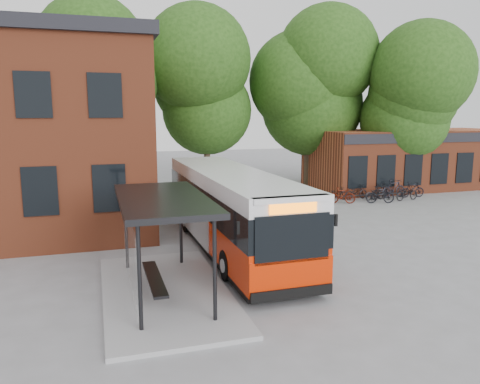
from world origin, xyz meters
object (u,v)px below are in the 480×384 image
object	(u,v)px
city_bus	(230,210)
bicycle_3	(380,195)
bicycle_4	(375,193)
bicycle_7	(394,188)
bicycle_6	(407,193)
bicycle_5	(380,191)
bus_shelter	(164,246)
bicycle_extra_0	(412,190)
bicycle_2	(356,192)
bicycle_1	(342,196)
bicycle_0	(336,194)

from	to	relation	value
city_bus	bicycle_3	size ratio (longest dim) A/B	7.19
bicycle_4	bicycle_7	world-z (taller)	bicycle_7
bicycle_6	bicycle_7	distance (m)	1.15
bicycle_3	bicycle_5	size ratio (longest dim) A/B	1.03
bus_shelter	bicycle_extra_0	bearing A→B (deg)	33.43
bicycle_2	bicycle_3	size ratio (longest dim) A/B	1.01
bicycle_3	bicycle_4	size ratio (longest dim) A/B	1.08
bus_shelter	bicycle_7	distance (m)	19.59
city_bus	bicycle_4	world-z (taller)	city_bus
bicycle_3	bicycle_7	size ratio (longest dim) A/B	0.90
bicycle_3	bicycle_extra_0	xyz separation A→B (m)	(2.99, 1.06, -0.01)
bicycle_2	bicycle_7	world-z (taller)	bicycle_7
bicycle_5	bicycle_6	world-z (taller)	bicycle_5
bicycle_2	bicycle_6	world-z (taller)	same
bicycle_2	bicycle_6	bearing A→B (deg)	-126.78
bicycle_2	bicycle_6	size ratio (longest dim) A/B	1.00
bicycle_1	bicycle_6	size ratio (longest dim) A/B	0.93
bicycle_2	bicycle_4	bearing A→B (deg)	-130.69
bus_shelter	bicycle_7	bearing A→B (deg)	36.11
bicycle_1	bicycle_extra_0	world-z (taller)	bicycle_extra_0
bicycle_1	bicycle_2	size ratio (longest dim) A/B	0.94
bicycle_0	bicycle_3	xyz separation A→B (m)	(1.99, -1.64, 0.10)
city_bus	bicycle_extra_0	world-z (taller)	city_bus
bus_shelter	bicycle_1	xyz separation A→B (m)	(11.72, 10.66, -0.98)
bicycle_2	bicycle_5	xyz separation A→B (m)	(1.40, -0.39, 0.04)
bicycle_0	bicycle_5	distance (m)	2.77
bicycle_2	bicycle_extra_0	bearing A→B (deg)	-109.57
bicycle_1	bicycle_4	size ratio (longest dim) A/B	1.02
bicycle_4	bicycle_2	bearing A→B (deg)	49.74
bus_shelter	city_bus	world-z (taller)	city_bus
bus_shelter	bicycle_5	distance (m)	18.50
bus_shelter	bicycle_6	world-z (taller)	bus_shelter
bicycle_4	bicycle_6	xyz separation A→B (m)	(1.72, -0.73, 0.04)
bicycle_2	bicycle_4	distance (m)	1.12
bicycle_0	bicycle_extra_0	distance (m)	5.01
city_bus	bicycle_6	distance (m)	14.42
bus_shelter	bicycle_5	xyz separation A→B (m)	(14.64, 11.27, -0.97)
bicycle_0	bicycle_4	size ratio (longest dim) A/B	0.99
bus_shelter	bicycle_3	distance (m)	17.20
bicycle_3	bicycle_6	xyz separation A→B (m)	(2.04, 0.30, -0.06)
city_bus	bicycle_0	xyz separation A→B (m)	(8.83, 7.78, -1.11)
bicycle_3	bicycle_2	bearing A→B (deg)	37.75
bicycle_1	bicycle_3	bearing A→B (deg)	-84.21
bus_shelter	bicycle_2	distance (m)	17.67
bicycle_0	bicycle_7	world-z (taller)	bicycle_7
city_bus	bicycle_0	size ratio (longest dim) A/B	7.83
bicycle_2	bicycle_1	bearing A→B (deg)	111.74
bicycle_3	bicycle_0	bearing A→B (deg)	65.47
bicycle_3	bicycle_5	world-z (taller)	bicycle_3
bicycle_6	city_bus	bearing A→B (deg)	106.68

